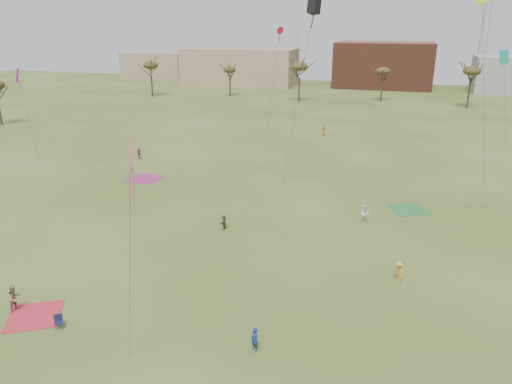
# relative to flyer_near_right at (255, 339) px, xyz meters

# --- Properties ---
(ground) EXTENTS (260.00, 260.00, 0.00)m
(ground) POSITION_rel_flyer_near_right_xyz_m (-3.17, -0.86, -0.74)
(ground) COLOR #3D4D18
(ground) RESTS_ON ground
(flyer_near_right) EXTENTS (0.64, 0.62, 1.48)m
(flyer_near_right) POSITION_rel_flyer_near_right_xyz_m (0.00, 0.00, 0.00)
(flyer_near_right) COLOR navy
(flyer_near_right) RESTS_ON ground
(spectator_fore_b) EXTENTS (0.86, 1.01, 1.84)m
(spectator_fore_b) POSITION_rel_flyer_near_right_xyz_m (-16.03, -0.51, 0.18)
(spectator_fore_b) COLOR #8D7A5A
(spectator_fore_b) RESTS_ON ground
(spectator_fore_c) EXTENTS (0.47, 1.27, 1.34)m
(spectator_fore_c) POSITION_rel_flyer_near_right_xyz_m (-7.47, 15.53, -0.07)
(spectator_fore_c) COLOR brown
(spectator_fore_c) RESTS_ON ground
(flyer_mid_b) EXTENTS (1.01, 1.19, 1.59)m
(flyer_mid_b) POSITION_rel_flyer_near_right_xyz_m (7.78, 10.35, 0.06)
(flyer_mid_b) COLOR gold
(flyer_mid_b) RESTS_ON ground
(spectator_mid_d) EXTENTS (0.59, 0.96, 1.53)m
(spectator_mid_d) POSITION_rel_flyer_near_right_xyz_m (-26.46, 34.25, 0.02)
(spectator_mid_d) COLOR #A34395
(spectator_mid_d) RESTS_ON ground
(spectator_mid_e) EXTENTS (0.99, 0.87, 1.72)m
(spectator_mid_e) POSITION_rel_flyer_near_right_xyz_m (4.62, 20.55, 0.12)
(spectator_mid_e) COLOR white
(spectator_mid_e) RESTS_ON ground
(flyer_far_b) EXTENTS (0.77, 0.84, 1.43)m
(flyer_far_b) POSITION_rel_flyer_near_right_xyz_m (-4.58, 55.30, -0.03)
(flyer_far_b) COLOR #CC5723
(flyer_far_b) RESTS_ON ground
(blanket_red) EXTENTS (4.37, 4.37, 0.03)m
(blanket_red) POSITION_rel_flyer_near_right_xyz_m (-14.48, -0.72, -0.74)
(blanket_red) COLOR red
(blanket_red) RESTS_ON ground
(blanket_plum) EXTENTS (4.16, 4.16, 0.03)m
(blanket_plum) POSITION_rel_flyer_near_right_xyz_m (-21.49, 26.63, -0.74)
(blanket_plum) COLOR #9D3071
(blanket_plum) RESTS_ON ground
(blanket_olive) EXTENTS (4.50, 4.50, 0.03)m
(blanket_olive) POSITION_rel_flyer_near_right_xyz_m (8.60, 25.17, -0.74)
(blanket_olive) COLOR #2E7F3A
(blanket_olive) RESTS_ON ground
(camp_chair_left) EXTENTS (0.73, 0.74, 0.87)m
(camp_chair_left) POSITION_rel_flyer_near_right_xyz_m (-12.11, -1.37, -0.48)
(camp_chair_left) COLOR #151A3B
(camp_chair_left) RESTS_ON ground
(kites_aloft) EXTENTS (69.79, 67.20, 24.07)m
(kites_aloft) POSITION_rel_flyer_near_right_xyz_m (-4.10, 37.63, 18.31)
(kites_aloft) COLOR #CC24CC
(kites_aloft) RESTS_ON ground
(tree_line) EXTENTS (117.44, 49.32, 8.91)m
(tree_line) POSITION_rel_flyer_near_right_xyz_m (-6.01, 78.26, 6.35)
(tree_line) COLOR #3A2B1E
(tree_line) RESTS_ON ground
(building_tan) EXTENTS (32.00, 14.00, 10.00)m
(building_tan) POSITION_rel_flyer_near_right_xyz_m (-38.17, 114.14, 4.26)
(building_tan) COLOR #937F60
(building_tan) RESTS_ON ground
(building_brick) EXTENTS (26.00, 16.00, 12.00)m
(building_brick) POSITION_rel_flyer_near_right_xyz_m (1.83, 119.14, 5.26)
(building_brick) COLOR brown
(building_brick) RESTS_ON ground
(building_tan_west) EXTENTS (20.00, 12.00, 8.00)m
(building_tan_west) POSITION_rel_flyer_near_right_xyz_m (-68.17, 121.14, 3.26)
(building_tan_west) COLOR #937F60
(building_tan_west) RESTS_ON ground
(radio_tower) EXTENTS (1.51, 1.72, 41.00)m
(radio_tower) POSITION_rel_flyer_near_right_xyz_m (26.83, 124.14, 18.47)
(radio_tower) COLOR #9EA3A8
(radio_tower) RESTS_ON ground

